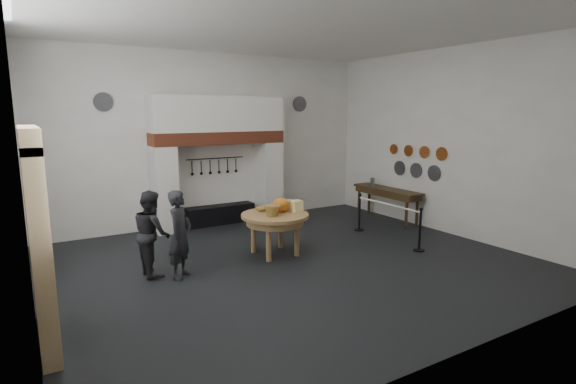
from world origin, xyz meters
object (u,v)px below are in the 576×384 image
barrier_post_far (359,213)px  visitor_near (180,234)px  barrier_post_near (420,231)px  iron_range (220,215)px  visitor_far (152,233)px  work_table (275,215)px  side_table (387,190)px

barrier_post_far → visitor_near: bearing=-170.1°
barrier_post_near → barrier_post_far: same height
iron_range → barrier_post_near: barrier_post_near is taller
iron_range → visitor_near: size_ratio=1.18×
visitor_far → work_table: bearing=-94.2°
iron_range → work_table: bearing=-90.3°
visitor_far → visitor_near: bearing=-136.4°
visitor_far → side_table: 6.70m
side_table → barrier_post_far: size_ratio=2.44×
work_table → barrier_post_near: 3.15m
side_table → barrier_post_far: same height
work_table → barrier_post_far: size_ratio=1.57×
visitor_far → barrier_post_far: bearing=-86.5°
visitor_near → barrier_post_far: size_ratio=1.79×
iron_range → barrier_post_far: 3.72m
visitor_far → side_table: bearing=-83.7°
iron_range → visitor_far: size_ratio=1.20×
iron_range → side_table: 4.62m
side_table → visitor_far: bearing=-172.3°
side_table → barrier_post_far: (-1.33, -0.44, -0.42)m
iron_range → visitor_far: (-2.54, -2.94, 0.54)m
iron_range → visitor_far: visitor_far is taller
work_table → visitor_far: (-2.52, 0.12, -0.05)m
work_table → side_table: 4.24m
iron_range → work_table: work_table is taller
work_table → side_table: size_ratio=0.64×
work_table → side_table: (4.12, 1.02, 0.03)m
visitor_near → barrier_post_near: (4.90, -1.14, -0.35)m
side_table → barrier_post_near: size_ratio=2.44×
visitor_near → barrier_post_near: 5.05m
work_table → visitor_near: (-2.12, -0.28, -0.04)m
work_table → side_table: side_table is taller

